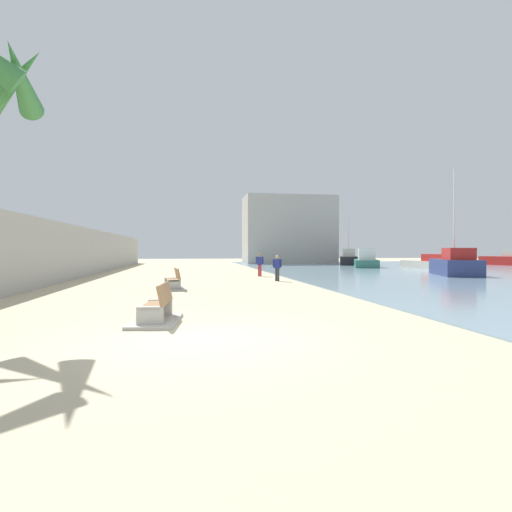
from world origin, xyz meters
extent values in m
plane|color=#C6B793|center=(0.00, 18.00, 0.00)|extent=(120.00, 120.00, 0.00)
cube|color=#ADAAA3|center=(-7.50, 18.00, 1.67)|extent=(0.80, 64.00, 3.34)
cone|color=#387A3D|center=(-3.83, 1.34, 5.56)|extent=(0.92, 2.47, 1.17)
cone|color=#387A3D|center=(-4.28, 2.01, 5.72)|extent=(2.21, 1.92, 1.46)
cube|color=#ADAAA3|center=(-1.10, 1.37, 0.25)|extent=(0.62, 0.26, 0.50)
cube|color=#ADAAA3|center=(-0.95, 2.76, 0.25)|extent=(0.62, 0.26, 0.50)
cube|color=#997047|center=(-1.02, 2.07, 0.45)|extent=(0.66, 1.64, 0.06)
cube|color=#997047|center=(-0.80, 2.04, 0.73)|extent=(0.33, 1.61, 0.50)
cube|color=#ADAAA3|center=(-1.02, 2.07, 0.04)|extent=(1.31, 2.20, 0.08)
cube|color=#ADAAA3|center=(-0.87, 10.10, 0.25)|extent=(0.62, 0.27, 0.50)
cube|color=#ADAAA3|center=(-1.04, 11.49, 0.25)|extent=(0.62, 0.27, 0.50)
cube|color=#997047|center=(-0.95, 10.79, 0.45)|extent=(0.70, 1.65, 0.06)
cube|color=#997047|center=(-0.73, 10.82, 0.73)|extent=(0.36, 1.61, 0.50)
cube|color=#ADAAA3|center=(-0.95, 10.79, 0.04)|extent=(1.36, 2.22, 0.08)
cylinder|color=#B22D33|center=(4.68, 19.51, 0.39)|extent=(0.12, 0.12, 0.79)
cylinder|color=#B22D33|center=(4.55, 19.52, 0.39)|extent=(0.12, 0.12, 0.79)
cube|color=navy|center=(4.61, 19.52, 1.06)|extent=(0.34, 0.22, 0.56)
sphere|color=#936B4C|center=(4.61, 19.52, 1.48)|extent=(0.21, 0.21, 0.21)
cylinder|color=navy|center=(4.83, 19.49, 1.09)|extent=(0.09, 0.09, 0.50)
cylinder|color=navy|center=(4.39, 19.54, 1.09)|extent=(0.09, 0.09, 0.50)
cylinder|color=#333338|center=(4.92, 14.96, 0.37)|extent=(0.12, 0.12, 0.75)
cylinder|color=#333338|center=(4.81, 15.01, 0.37)|extent=(0.12, 0.12, 0.75)
cube|color=navy|center=(4.87, 14.99, 1.01)|extent=(0.37, 0.30, 0.53)
sphere|color=tan|center=(4.87, 14.99, 1.41)|extent=(0.20, 0.20, 0.20)
cylinder|color=navy|center=(5.06, 14.89, 1.04)|extent=(0.09, 0.09, 0.48)
cylinder|color=navy|center=(4.67, 15.08, 1.04)|extent=(0.09, 0.09, 0.48)
cube|color=red|center=(36.35, 33.84, 0.55)|extent=(3.62, 6.79, 1.02)
cube|color=black|center=(18.80, 38.80, 0.53)|extent=(3.93, 6.03, 0.99)
cube|color=beige|center=(18.49, 38.00, 1.49)|extent=(2.21, 2.84, 0.93)
cylinder|color=silver|center=(18.91, 39.06, 4.27)|extent=(0.12, 0.12, 6.49)
cube|color=beige|center=(22.33, 27.47, 0.40)|extent=(2.15, 7.37, 0.72)
cube|color=red|center=(22.40, 26.38, 1.09)|extent=(1.39, 3.27, 0.67)
cube|color=navy|center=(18.25, 17.89, 0.59)|extent=(3.94, 5.69, 1.10)
cube|color=red|center=(17.99, 17.16, 1.55)|extent=(2.30, 2.71, 0.81)
cylinder|color=silver|center=(18.34, 18.14, 4.37)|extent=(0.12, 0.12, 6.45)
cube|color=#337060|center=(17.98, 32.07, 0.42)|extent=(4.39, 6.70, 0.76)
cube|color=white|center=(17.64, 31.19, 1.39)|extent=(2.48, 3.16, 1.18)
cube|color=#ADAAA3|center=(13.14, 46.00, 4.50)|extent=(12.00, 6.00, 9.00)
camera|label=1|loc=(-0.20, -8.48, 1.81)|focal=29.01mm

